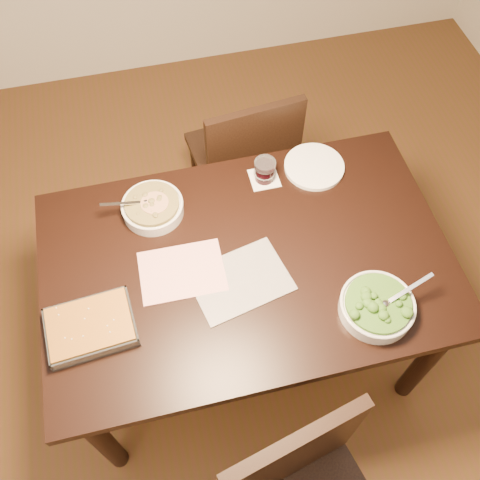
# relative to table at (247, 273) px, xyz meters

# --- Properties ---
(ground) EXTENTS (4.00, 4.00, 0.00)m
(ground) POSITION_rel_table_xyz_m (0.00, 0.00, -0.65)
(ground) COLOR #4F3616
(ground) RESTS_ON ground
(room) EXTENTS (4.04, 4.04, 2.72)m
(room) POSITION_rel_table_xyz_m (0.00, 0.00, 1.06)
(room) COLOR beige
(room) RESTS_ON ground
(table) EXTENTS (1.40, 0.90, 0.75)m
(table) POSITION_rel_table_xyz_m (0.00, 0.00, 0.00)
(table) COLOR black
(table) RESTS_ON ground
(magazine_a) EXTENTS (0.29, 0.21, 0.01)m
(magazine_a) POSITION_rel_table_xyz_m (-0.23, 0.00, 0.10)
(magazine_a) COLOR #B8343D
(magazine_a) RESTS_ON table
(magazine_b) EXTENTS (0.36, 0.29, 0.01)m
(magazine_b) POSITION_rel_table_xyz_m (-0.04, -0.07, 0.10)
(magazine_b) COLOR #292931
(magazine_b) RESTS_ON table
(coaster) EXTENTS (0.11, 0.11, 0.00)m
(coaster) POSITION_rel_table_xyz_m (0.15, 0.33, 0.10)
(coaster) COLOR white
(coaster) RESTS_ON table
(stew_bowl) EXTENTS (0.25, 0.22, 0.09)m
(stew_bowl) POSITION_rel_table_xyz_m (-0.28, 0.27, 0.13)
(stew_bowl) COLOR silver
(stew_bowl) RESTS_ON table
(broccoli_bowl) EXTENTS (0.27, 0.24, 0.09)m
(broccoli_bowl) POSITION_rel_table_xyz_m (0.35, -0.28, 0.13)
(broccoli_bowl) COLOR silver
(broccoli_bowl) RESTS_ON table
(baking_dish) EXTENTS (0.29, 0.22, 0.05)m
(baking_dish) POSITION_rel_table_xyz_m (-0.54, -0.14, 0.12)
(baking_dish) COLOR silver
(baking_dish) RESTS_ON table
(wine_tumbler) EXTENTS (0.08, 0.08, 0.09)m
(wine_tumbler) POSITION_rel_table_xyz_m (0.15, 0.33, 0.15)
(wine_tumbler) COLOR black
(wine_tumbler) RESTS_ON coaster
(dinner_plate) EXTENTS (0.23, 0.23, 0.02)m
(dinner_plate) POSITION_rel_table_xyz_m (0.35, 0.34, 0.10)
(dinner_plate) COLOR white
(dinner_plate) RESTS_ON table
(chair_far) EXTENTS (0.46, 0.46, 0.88)m
(chair_far) POSITION_rel_table_xyz_m (0.16, 0.67, -0.16)
(chair_far) COLOR black
(chair_far) RESTS_ON ground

